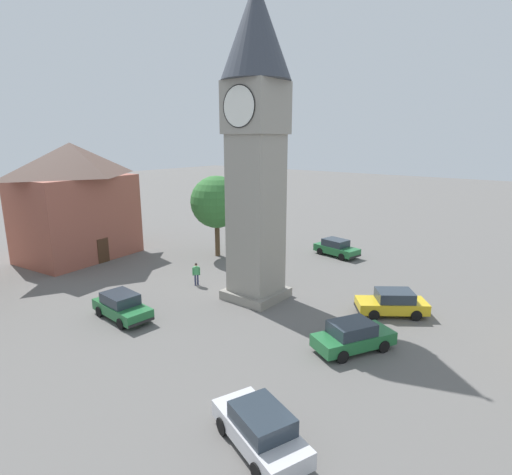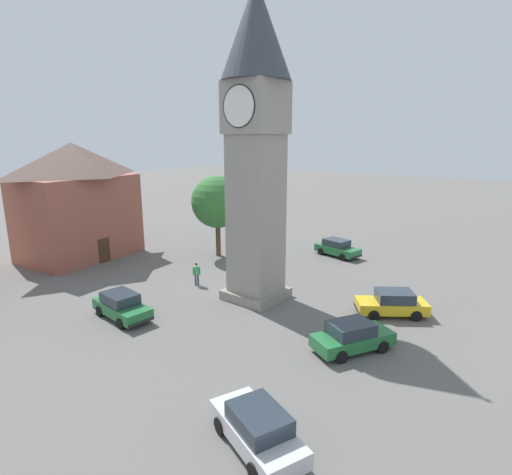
{
  "view_description": "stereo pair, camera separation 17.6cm",
  "coord_description": "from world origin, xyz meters",
  "px_view_note": "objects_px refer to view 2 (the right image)",
  "views": [
    {
      "loc": [
        16.02,
        -20.24,
        10.39
      ],
      "look_at": [
        0.0,
        0.0,
        4.15
      ],
      "focal_mm": 28.75,
      "sensor_mm": 36.0,
      "label": 1
    },
    {
      "loc": [
        16.16,
        -20.13,
        10.39
      ],
      "look_at": [
        0.0,
        0.0,
        4.15
      ],
      "focal_mm": 28.75,
      "sensor_mm": 36.0,
      "label": 2
    }
  ],
  "objects_px": {
    "car_white_side": "(392,303)",
    "tree": "(217,202)",
    "car_silver_kerb": "(352,336)",
    "car_red_corner": "(337,248)",
    "building_terrace_right": "(76,200)",
    "clock_tower": "(256,122)",
    "car_black_far": "(122,306)",
    "pedestrian": "(197,272)",
    "car_blue_kerb": "(257,428)"
  },
  "relations": [
    {
      "from": "car_silver_kerb",
      "to": "tree",
      "type": "xyz_separation_m",
      "value": [
        -17.22,
        8.28,
        4.16
      ]
    },
    {
      "from": "car_blue_kerb",
      "to": "car_white_side",
      "type": "height_order",
      "value": "same"
    },
    {
      "from": "car_red_corner",
      "to": "pedestrian",
      "type": "distance_m",
      "value": 13.95
    },
    {
      "from": "car_red_corner",
      "to": "pedestrian",
      "type": "relative_size",
      "value": 2.59
    },
    {
      "from": "car_red_corner",
      "to": "tree",
      "type": "distance_m",
      "value": 11.56
    },
    {
      "from": "car_silver_kerb",
      "to": "building_terrace_right",
      "type": "xyz_separation_m",
      "value": [
        -26.59,
        0.28,
        4.38
      ]
    },
    {
      "from": "clock_tower",
      "to": "car_red_corner",
      "type": "xyz_separation_m",
      "value": [
        -0.52,
        12.41,
        -10.61
      ]
    },
    {
      "from": "clock_tower",
      "to": "car_blue_kerb",
      "type": "xyz_separation_m",
      "value": [
        8.65,
        -10.7,
        -10.61
      ]
    },
    {
      "from": "car_blue_kerb",
      "to": "car_black_far",
      "type": "xyz_separation_m",
      "value": [
        -12.86,
        3.22,
        0.0
      ]
    },
    {
      "from": "car_silver_kerb",
      "to": "clock_tower",
      "type": "bearing_deg",
      "value": 163.05
    },
    {
      "from": "car_white_side",
      "to": "tree",
      "type": "height_order",
      "value": "tree"
    },
    {
      "from": "car_blue_kerb",
      "to": "car_black_far",
      "type": "distance_m",
      "value": 13.25
    },
    {
      "from": "clock_tower",
      "to": "building_terrace_right",
      "type": "height_order",
      "value": "clock_tower"
    },
    {
      "from": "car_blue_kerb",
      "to": "car_red_corner",
      "type": "relative_size",
      "value": 1.02
    },
    {
      "from": "clock_tower",
      "to": "pedestrian",
      "type": "xyz_separation_m",
      "value": [
        -4.84,
        -0.84,
        -10.36
      ]
    },
    {
      "from": "tree",
      "to": "building_terrace_right",
      "type": "relative_size",
      "value": 0.7
    },
    {
      "from": "car_silver_kerb",
      "to": "pedestrian",
      "type": "distance_m",
      "value": 13.14
    },
    {
      "from": "clock_tower",
      "to": "car_black_far",
      "type": "distance_m",
      "value": 13.65
    },
    {
      "from": "clock_tower",
      "to": "car_blue_kerb",
      "type": "distance_m",
      "value": 17.37
    },
    {
      "from": "tree",
      "to": "building_terrace_right",
      "type": "distance_m",
      "value": 12.32
    },
    {
      "from": "car_black_far",
      "to": "car_red_corner",
      "type": "bearing_deg",
      "value": 79.49
    },
    {
      "from": "car_blue_kerb",
      "to": "car_white_side",
      "type": "xyz_separation_m",
      "value": [
        -0.49,
        13.63,
        0.0
      ]
    },
    {
      "from": "car_silver_kerb",
      "to": "building_terrace_right",
      "type": "height_order",
      "value": "building_terrace_right"
    },
    {
      "from": "car_silver_kerb",
      "to": "car_red_corner",
      "type": "distance_m",
      "value": 17.27
    },
    {
      "from": "car_white_side",
      "to": "car_black_far",
      "type": "xyz_separation_m",
      "value": [
        -12.37,
        -10.42,
        0.0
      ]
    },
    {
      "from": "car_black_far",
      "to": "building_terrace_right",
      "type": "bearing_deg",
      "value": 159.65
    },
    {
      "from": "clock_tower",
      "to": "building_terrace_right",
      "type": "relative_size",
      "value": 1.89
    },
    {
      "from": "car_black_far",
      "to": "pedestrian",
      "type": "distance_m",
      "value": 6.67
    },
    {
      "from": "car_blue_kerb",
      "to": "building_terrace_right",
      "type": "bearing_deg",
      "value": 162.58
    },
    {
      "from": "car_white_side",
      "to": "clock_tower",
      "type": "bearing_deg",
      "value": -160.21
    },
    {
      "from": "car_white_side",
      "to": "pedestrian",
      "type": "relative_size",
      "value": 2.55
    },
    {
      "from": "car_silver_kerb",
      "to": "building_terrace_right",
      "type": "bearing_deg",
      "value": 179.4
    },
    {
      "from": "car_blue_kerb",
      "to": "clock_tower",
      "type": "bearing_deg",
      "value": 128.94
    },
    {
      "from": "car_red_corner",
      "to": "building_terrace_right",
      "type": "relative_size",
      "value": 0.42
    },
    {
      "from": "car_blue_kerb",
      "to": "pedestrian",
      "type": "xyz_separation_m",
      "value": [
        -13.49,
        9.86,
        0.25
      ]
    },
    {
      "from": "car_white_side",
      "to": "tree",
      "type": "bearing_deg",
      "value": 170.58
    },
    {
      "from": "car_red_corner",
      "to": "car_black_far",
      "type": "bearing_deg",
      "value": -100.51
    },
    {
      "from": "car_white_side",
      "to": "pedestrian",
      "type": "height_order",
      "value": "pedestrian"
    },
    {
      "from": "clock_tower",
      "to": "car_red_corner",
      "type": "height_order",
      "value": "clock_tower"
    },
    {
      "from": "car_black_far",
      "to": "pedestrian",
      "type": "bearing_deg",
      "value": 95.42
    },
    {
      "from": "car_red_corner",
      "to": "car_black_far",
      "type": "xyz_separation_m",
      "value": [
        -3.69,
        -19.89,
        0.0
      ]
    },
    {
      "from": "car_blue_kerb",
      "to": "car_black_far",
      "type": "relative_size",
      "value": 1.05
    },
    {
      "from": "pedestrian",
      "to": "tree",
      "type": "height_order",
      "value": "tree"
    },
    {
      "from": "building_terrace_right",
      "to": "car_blue_kerb",
      "type": "bearing_deg",
      "value": -17.42
    },
    {
      "from": "car_red_corner",
      "to": "tree",
      "type": "bearing_deg",
      "value": -142.11
    },
    {
      "from": "pedestrian",
      "to": "tree",
      "type": "relative_size",
      "value": 0.23
    },
    {
      "from": "tree",
      "to": "building_terrace_right",
      "type": "height_order",
      "value": "building_terrace_right"
    },
    {
      "from": "car_silver_kerb",
      "to": "car_white_side",
      "type": "relative_size",
      "value": 1.03
    },
    {
      "from": "clock_tower",
      "to": "building_terrace_right",
      "type": "xyz_separation_m",
      "value": [
        -18.41,
        -2.22,
        -6.23
      ]
    },
    {
      "from": "clock_tower",
      "to": "car_blue_kerb",
      "type": "relative_size",
      "value": 4.37
    }
  ]
}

